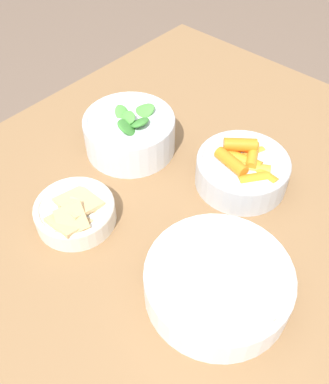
{
  "coord_description": "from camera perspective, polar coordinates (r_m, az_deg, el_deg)",
  "views": [
    {
      "loc": [
        0.32,
        0.25,
        1.28
      ],
      "look_at": [
        -0.01,
        -0.05,
        0.79
      ],
      "focal_mm": 40.0,
      "sensor_mm": 36.0,
      "label": 1
    }
  ],
  "objects": [
    {
      "name": "bowl_greens",
      "position": [
        0.76,
        -4.62,
        8.1
      ],
      "size": [
        0.16,
        0.16,
        0.09
      ],
      "color": "silver",
      "rests_on": "dining_table"
    },
    {
      "name": "bowl_beans_hotdog",
      "position": [
        0.57,
        7.15,
        -11.89
      ],
      "size": [
        0.19,
        0.19,
        0.05
      ],
      "color": "white",
      "rests_on": "dining_table"
    },
    {
      "name": "bowl_carrots",
      "position": [
        0.71,
        10.39,
        3.02
      ],
      "size": [
        0.15,
        0.15,
        0.07
      ],
      "color": "silver",
      "rests_on": "dining_table"
    },
    {
      "name": "bowl_cookies",
      "position": [
        0.66,
        -11.84,
        -2.62
      ],
      "size": [
        0.12,
        0.12,
        0.05
      ],
      "color": "silver",
      "rests_on": "dining_table"
    },
    {
      "name": "dining_table",
      "position": [
        0.77,
        2.49,
        -10.4
      ],
      "size": [
        0.99,
        0.85,
        0.76
      ],
      "color": "olive",
      "rests_on": "ground_plane"
    }
  ]
}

